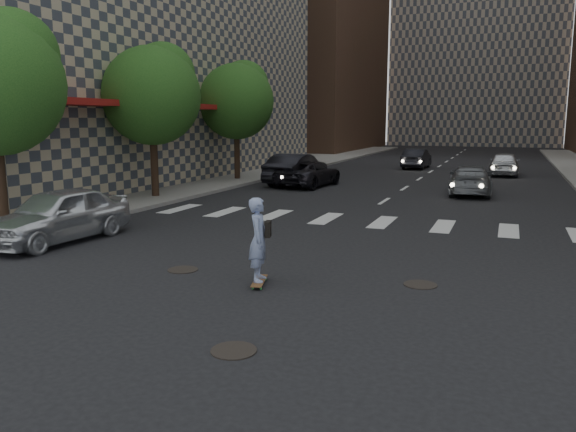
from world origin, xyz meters
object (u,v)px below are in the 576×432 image
(tree_c, at_px, (238,98))
(traffic_car_e, at_px, (417,159))
(traffic_car_a, at_px, (296,169))
(traffic_car_c, at_px, (309,174))
(silver_sedan, at_px, (58,215))
(traffic_car_d, at_px, (504,164))
(tree_b, at_px, (154,91))
(traffic_car_b, at_px, (470,180))
(skateboarder, at_px, (259,240))

(tree_c, relative_size, traffic_car_e, 1.56)
(traffic_car_a, height_order, traffic_car_e, traffic_car_a)
(tree_c, height_order, traffic_car_c, tree_c)
(silver_sedan, xyz_separation_m, traffic_car_a, (1.16, 16.11, 0.05))
(tree_c, height_order, traffic_car_d, tree_c)
(tree_b, xyz_separation_m, tree_c, (0.00, 8.00, 0.00))
(traffic_car_b, bearing_deg, traffic_car_a, -9.59)
(skateboarder, relative_size, traffic_car_c, 0.40)
(tree_c, relative_size, silver_sedan, 1.45)
(skateboarder, height_order, traffic_car_e, skateboarder)
(tree_c, bearing_deg, traffic_car_b, -6.26)
(skateboarder, xyz_separation_m, traffic_car_e, (-1.46, 30.53, -0.27))
(tree_b, height_order, traffic_car_e, tree_b)
(traffic_car_a, distance_m, traffic_car_b, 9.08)
(tree_c, xyz_separation_m, silver_sedan, (2.51, -16.56, -3.87))
(tree_c, height_order, skateboarder, tree_c)
(skateboarder, relative_size, traffic_car_e, 0.44)
(skateboarder, height_order, traffic_car_a, skateboarder)
(silver_sedan, height_order, traffic_car_a, traffic_car_a)
(skateboarder, xyz_separation_m, traffic_car_d, (4.46, 27.22, -0.23))
(traffic_car_c, bearing_deg, tree_b, 62.20)
(silver_sedan, distance_m, traffic_car_b, 18.27)
(silver_sedan, height_order, traffic_car_b, silver_sedan)
(silver_sedan, distance_m, traffic_car_e, 29.28)
(traffic_car_e, bearing_deg, tree_c, 58.04)
(traffic_car_d, bearing_deg, silver_sedan, 65.53)
(skateboarder, bearing_deg, silver_sedan, 150.17)
(silver_sedan, height_order, traffic_car_e, silver_sedan)
(traffic_car_c, relative_size, traffic_car_d, 1.08)
(traffic_car_d, xyz_separation_m, traffic_car_e, (-5.92, 3.31, -0.04))
(tree_b, distance_m, skateboarder, 14.59)
(traffic_car_e, bearing_deg, traffic_car_a, 72.30)
(silver_sedan, bearing_deg, skateboarder, -10.97)
(tree_b, bearing_deg, tree_c, 90.00)
(traffic_car_d, bearing_deg, traffic_car_a, 41.83)
(skateboarder, height_order, silver_sedan, skateboarder)
(traffic_car_d, height_order, traffic_car_e, traffic_car_d)
(traffic_car_c, relative_size, traffic_car_e, 1.10)
(tree_b, height_order, silver_sedan, tree_b)
(skateboarder, distance_m, traffic_car_e, 30.57)
(tree_b, relative_size, traffic_car_e, 1.56)
(traffic_car_c, distance_m, traffic_car_d, 13.72)
(traffic_car_c, bearing_deg, traffic_car_e, -99.31)
(traffic_car_b, xyz_separation_m, traffic_car_e, (-4.56, 13.57, 0.02))
(tree_c, distance_m, traffic_car_e, 15.16)
(skateboarder, bearing_deg, traffic_car_b, 64.01)
(traffic_car_b, distance_m, traffic_car_d, 10.35)
(skateboarder, height_order, traffic_car_b, skateboarder)
(tree_b, xyz_separation_m, traffic_car_c, (4.59, 6.93, -4.00))
(skateboarder, bearing_deg, traffic_car_a, 92.69)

